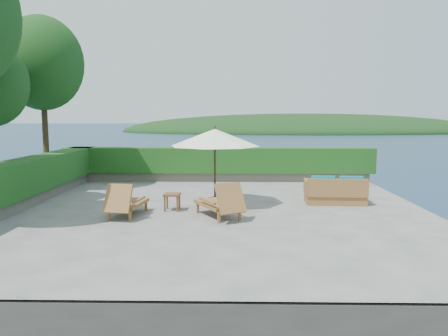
{
  "coord_description": "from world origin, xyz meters",
  "views": [
    {
      "loc": [
        0.55,
        -11.96,
        2.65
      ],
      "look_at": [
        0.3,
        0.8,
        1.1
      ],
      "focal_mm": 35.0,
      "sensor_mm": 36.0,
      "label": 1
    }
  ],
  "objects_px": {
    "lounge_left": "(126,202)",
    "lounge_right": "(221,202)",
    "patio_umbrella": "(215,138)",
    "side_table": "(172,197)",
    "wicker_loveseat": "(335,193)"
  },
  "relations": [
    {
      "from": "lounge_left",
      "to": "side_table",
      "type": "relative_size",
      "value": 3.56
    },
    {
      "from": "patio_umbrella",
      "to": "side_table",
      "type": "bearing_deg",
      "value": -148.43
    },
    {
      "from": "patio_umbrella",
      "to": "side_table",
      "type": "relative_size",
      "value": 6.32
    },
    {
      "from": "lounge_left",
      "to": "lounge_right",
      "type": "xyz_separation_m",
      "value": [
        2.48,
        -0.1,
        0.02
      ]
    },
    {
      "from": "patio_umbrella",
      "to": "lounge_left",
      "type": "bearing_deg",
      "value": -146.55
    },
    {
      "from": "lounge_left",
      "to": "side_table",
      "type": "height_order",
      "value": "lounge_left"
    },
    {
      "from": "lounge_left",
      "to": "side_table",
      "type": "xyz_separation_m",
      "value": [
        1.1,
        0.78,
        0.0
      ]
    },
    {
      "from": "lounge_left",
      "to": "side_table",
      "type": "distance_m",
      "value": 1.35
    },
    {
      "from": "lounge_left",
      "to": "patio_umbrella",
      "type": "bearing_deg",
      "value": 41.34
    },
    {
      "from": "patio_umbrella",
      "to": "wicker_loveseat",
      "type": "relative_size",
      "value": 1.64
    },
    {
      "from": "lounge_left",
      "to": "lounge_right",
      "type": "relative_size",
      "value": 0.93
    },
    {
      "from": "wicker_loveseat",
      "to": "lounge_left",
      "type": "bearing_deg",
      "value": -159.64
    },
    {
      "from": "lounge_right",
      "to": "side_table",
      "type": "bearing_deg",
      "value": 118.55
    },
    {
      "from": "patio_umbrella",
      "to": "lounge_right",
      "type": "relative_size",
      "value": 1.65
    },
    {
      "from": "lounge_right",
      "to": "side_table",
      "type": "xyz_separation_m",
      "value": [
        -1.38,
        0.88,
        -0.02
      ]
    }
  ]
}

